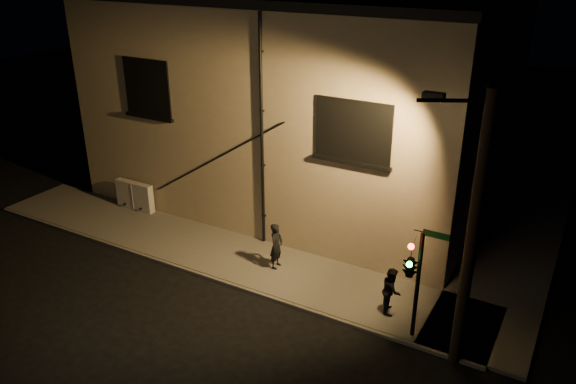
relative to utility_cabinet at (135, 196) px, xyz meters
The scene contains 8 objects.
ground 8.53m from the utility_cabinet, 18.52° to the right, with size 90.00×90.00×0.00m, color black.
sidewalk 9.46m from the utility_cabinet, 10.31° to the left, with size 21.00×16.00×0.12m.
building 8.88m from the utility_cabinet, 51.20° to the left, with size 16.20×12.23×8.80m.
utility_cabinet is the anchor object (origin of this frame).
pedestrian_a 7.70m from the utility_cabinet, ahead, with size 0.60×0.40×1.65m, color black.
pedestrian_b 12.06m from the utility_cabinet, ahead, with size 0.72×0.56×1.48m, color black.
traffic_signal 13.06m from the utility_cabinet, 11.19° to the right, with size 1.30×2.01×3.41m.
streetlamp_pole 14.75m from the utility_cabinet, 10.83° to the right, with size 2.03×1.40×7.52m.
Camera 1 is at (8.23, -12.88, 10.35)m, focal length 35.00 mm.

